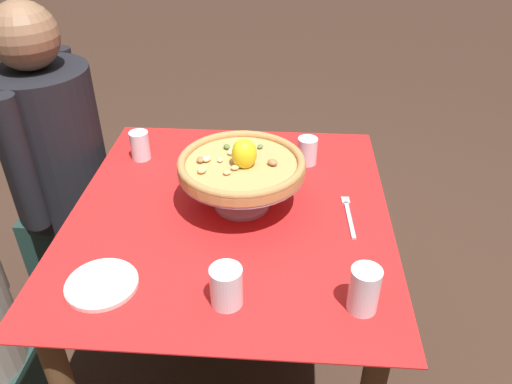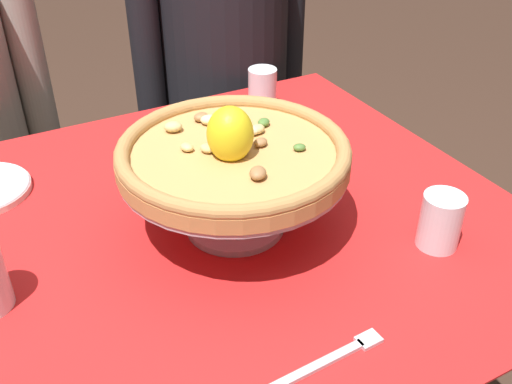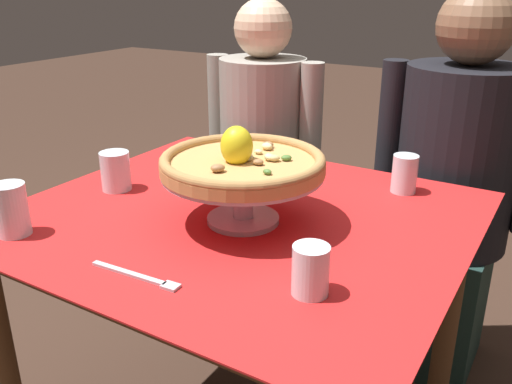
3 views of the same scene
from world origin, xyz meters
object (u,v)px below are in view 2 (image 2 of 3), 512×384
(water_glass_back_right, at_px, (262,93))
(diner_right, at_px, (224,98))
(dinner_fork, at_px, (325,362))
(pizza_stand, at_px, (234,183))
(pizza, at_px, (233,152))
(water_glass_front_right, at_px, (440,223))

(water_glass_back_right, distance_m, diner_right, 0.39)
(dinner_fork, distance_m, diner_right, 1.10)
(pizza_stand, bearing_deg, water_glass_back_right, 55.52)
(pizza, bearing_deg, pizza_stand, 13.55)
(pizza_stand, distance_m, water_glass_front_right, 0.33)
(water_glass_front_right, bearing_deg, dinner_fork, -158.12)
(pizza_stand, relative_size, diner_right, 0.29)
(dinner_fork, bearing_deg, diner_right, 71.33)
(diner_right, bearing_deg, dinner_fork, -108.67)
(pizza, height_order, diner_right, diner_right)
(water_glass_back_right, distance_m, dinner_fork, 0.75)
(pizza_stand, height_order, water_glass_back_right, pizza_stand)
(pizza, relative_size, water_glass_front_right, 3.97)
(pizza_stand, xyz_separation_m, water_glass_back_right, (0.26, 0.37, -0.04))
(water_glass_front_right, distance_m, diner_right, 0.93)
(pizza, height_order, dinner_fork, pizza)
(dinner_fork, bearing_deg, water_glass_front_right, 21.88)
(water_glass_back_right, xyz_separation_m, water_glass_front_right, (0.01, -0.57, -0.00))
(dinner_fork, xyz_separation_m, diner_right, (0.35, 1.04, -0.13))
(pizza, xyz_separation_m, diner_right, (0.32, 0.72, -0.27))
(pizza, bearing_deg, diner_right, 65.96)
(water_glass_back_right, xyz_separation_m, diner_right, (0.06, 0.35, -0.17))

